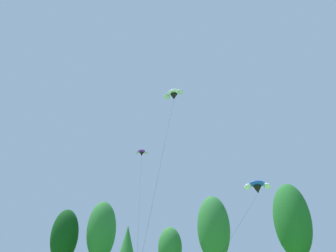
# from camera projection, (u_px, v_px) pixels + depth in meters

# --- Properties ---
(treeline_tree_a) EXTENTS (5.23, 5.23, 12.69)m
(treeline_tree_a) POSITION_uv_depth(u_px,v_px,m) (65.00, 236.00, 57.88)
(treeline_tree_a) COLOR #472D19
(treeline_tree_a) RESTS_ON ground_plane
(treeline_tree_b) EXTENTS (5.64, 5.64, 14.23)m
(treeline_tree_b) POSITION_uv_depth(u_px,v_px,m) (101.00, 230.00, 57.88)
(treeline_tree_b) COLOR #472D19
(treeline_tree_b) RESTS_ON ground_plane
(treeline_tree_c) EXTENTS (3.58, 3.58, 9.00)m
(treeline_tree_c) POSITION_uv_depth(u_px,v_px,m) (127.00, 245.00, 52.20)
(treeline_tree_c) COLOR #472D19
(treeline_tree_c) RESTS_ON ground_plane
(treeline_tree_d) EXTENTS (4.13, 4.13, 8.63)m
(treeline_tree_d) POSITION_uv_depth(u_px,v_px,m) (170.00, 248.00, 50.98)
(treeline_tree_d) COLOR #472D19
(treeline_tree_d) RESTS_ON ground_plane
(treeline_tree_e) EXTENTS (5.42, 5.42, 13.42)m
(treeline_tree_e) POSITION_uv_depth(u_px,v_px,m) (214.00, 228.00, 49.31)
(treeline_tree_e) COLOR #472D19
(treeline_tree_e) RESTS_ON ground_plane
(treeline_tree_f) EXTENTS (5.98, 5.98, 15.47)m
(treeline_tree_f) POSITION_uv_depth(u_px,v_px,m) (292.00, 220.00, 49.45)
(treeline_tree_f) COLOR #472D19
(treeline_tree_f) RESTS_ON ground_plane
(parafoil_kite_high_purple) EXTENTS (9.52, 19.78, 19.75)m
(parafoil_kite_high_purple) POSITION_uv_depth(u_px,v_px,m) (142.00, 153.00, 51.42)
(parafoil_kite_high_purple) COLOR purple
(parafoil_kite_mid_blue_white) EXTENTS (5.65, 20.68, 11.60)m
(parafoil_kite_mid_blue_white) POSITION_uv_depth(u_px,v_px,m) (257.00, 186.00, 40.22)
(parafoil_kite_mid_blue_white) COLOR blue
(parafoil_kite_far_white) EXTENTS (3.27, 9.23, 23.85)m
(parafoil_kite_far_white) POSITION_uv_depth(u_px,v_px,m) (174.00, 94.00, 41.30)
(parafoil_kite_far_white) COLOR white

